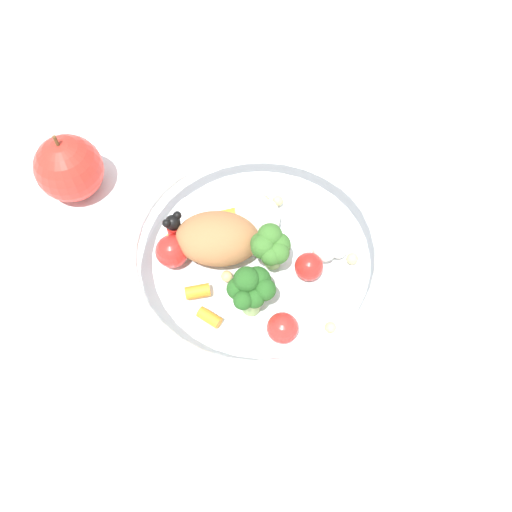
# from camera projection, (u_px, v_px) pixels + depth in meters

# --- Properties ---
(ground_plane) EXTENTS (2.40, 2.40, 0.00)m
(ground_plane) POSITION_uv_depth(u_px,v_px,m) (251.00, 254.00, 0.53)
(ground_plane) COLOR white
(food_container) EXTENTS (0.25, 0.25, 0.07)m
(food_container) POSITION_uv_depth(u_px,v_px,m) (253.00, 251.00, 0.50)
(food_container) COLOR white
(food_container) RESTS_ON ground_plane
(loose_apple) EXTENTS (0.07, 0.07, 0.08)m
(loose_apple) POSITION_uv_depth(u_px,v_px,m) (69.00, 168.00, 0.55)
(loose_apple) COLOR red
(loose_apple) RESTS_ON ground_plane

